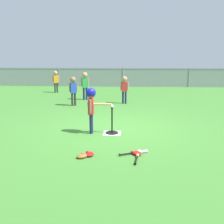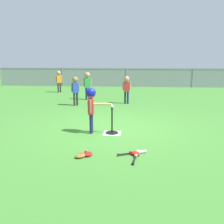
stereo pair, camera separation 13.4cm
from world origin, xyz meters
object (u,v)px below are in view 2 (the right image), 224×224
at_px(fielder_near_right, 127,86).
at_px(glove_near_bats, 80,156).
at_px(batting_tee, 112,129).
at_px(fielder_near_left, 59,79).
at_px(spare_bat_silver, 136,152).
at_px(baseball_on_tee, 112,106).
at_px(spare_bat_wood, 136,155).
at_px(glove_tossed_aside, 135,153).
at_px(fielder_deep_right, 75,87).
at_px(fielder_deep_left, 87,82).
at_px(glove_by_plate, 88,154).
at_px(batter_child, 91,101).

height_order(fielder_near_right, glove_near_bats, fielder_near_right).
bearing_deg(batting_tee, fielder_near_right, 86.63).
distance_m(fielder_near_left, spare_bat_silver, 9.46).
height_order(fielder_near_left, spare_bat_silver, fielder_near_left).
bearing_deg(batting_tee, fielder_near_left, 115.15).
bearing_deg(baseball_on_tee, batting_tee, -90.00).
xyz_separation_m(spare_bat_wood, glove_tossed_aside, (-0.02, 0.07, 0.01)).
bearing_deg(spare_bat_wood, fielder_deep_right, 114.23).
distance_m(fielder_near_left, fielder_near_right, 4.68).
xyz_separation_m(batting_tee, glove_tossed_aside, (0.58, -1.45, -0.07)).
xyz_separation_m(batting_tee, glove_near_bats, (-0.48, -1.66, -0.07)).
distance_m(fielder_deep_right, glove_near_bats, 5.46).
distance_m(fielder_deep_left, glove_near_bats, 6.79).
height_order(fielder_deep_left, glove_by_plate, fielder_deep_left).
relative_size(fielder_near_left, glove_tossed_aside, 4.18).
bearing_deg(fielder_deep_right, glove_near_bats, -76.83).
bearing_deg(glove_by_plate, glove_near_bats, -139.82).
xyz_separation_m(batting_tee, fielder_deep_left, (-1.48, 5.01, 0.67)).
xyz_separation_m(fielder_deep_left, glove_tossed_aside, (2.07, -6.46, -0.74)).
relative_size(baseball_on_tee, glove_tossed_aside, 0.27).
distance_m(baseball_on_tee, batter_child, 0.53).
bearing_deg(fielder_near_right, glove_tossed_aside, -86.62).
xyz_separation_m(baseball_on_tee, fielder_near_right, (0.25, 4.19, 0.02)).
xyz_separation_m(glove_by_plate, glove_tossed_aside, (0.93, 0.10, 0.00)).
relative_size(batting_tee, baseball_on_tee, 8.92).
xyz_separation_m(batting_tee, fielder_near_right, (0.25, 4.19, 0.61)).
height_order(batting_tee, glove_by_plate, batting_tee).
bearing_deg(spare_bat_wood, glove_near_bats, -172.53).
bearing_deg(baseball_on_tee, batter_child, -179.01).
bearing_deg(glove_by_plate, fielder_near_right, 84.10).
bearing_deg(fielder_near_right, spare_bat_wood, -86.48).
bearing_deg(glove_near_bats, batter_child, 91.31).
xyz_separation_m(spare_bat_wood, glove_near_bats, (-1.08, -0.14, 0.01)).
height_order(batting_tee, fielder_near_left, fielder_near_left).
distance_m(fielder_near_right, glove_by_plate, 5.81).
bearing_deg(batter_child, fielder_deep_left, 100.92).
bearing_deg(fielder_deep_right, fielder_deep_left, 80.76).
distance_m(spare_bat_silver, glove_tossed_aside, 0.07).
relative_size(batting_tee, fielder_near_right, 0.60).
bearing_deg(batting_tee, glove_tossed_aside, -68.17).
bearing_deg(spare_bat_silver, spare_bat_wood, -89.43).
height_order(fielder_deep_right, spare_bat_wood, fielder_deep_right).
relative_size(batting_tee, spare_bat_wood, 0.95).
relative_size(baseball_on_tee, glove_by_plate, 0.31).
height_order(fielder_near_left, fielder_deep_right, fielder_near_left).
bearing_deg(baseball_on_tee, glove_tossed_aside, -68.17).
xyz_separation_m(fielder_near_right, glove_tossed_aside, (0.33, -5.64, -0.68)).
xyz_separation_m(spare_bat_wood, glove_by_plate, (-0.95, -0.03, 0.01)).
distance_m(fielder_deep_left, spare_bat_silver, 6.77).
bearing_deg(baseball_on_tee, spare_bat_wood, -68.52).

